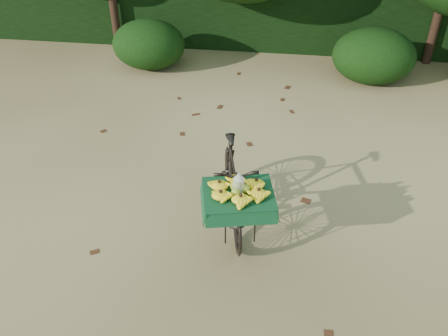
# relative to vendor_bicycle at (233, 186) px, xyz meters

# --- Properties ---
(ground) EXTENTS (80.00, 80.00, 0.00)m
(ground) POSITION_rel_vendor_bicycle_xyz_m (0.72, 0.19, -0.55)
(ground) COLOR tan
(ground) RESTS_ON ground
(vendor_bicycle) EXTENTS (1.02, 1.91, 1.08)m
(vendor_bicycle) POSITION_rel_vendor_bicycle_xyz_m (0.00, 0.00, 0.00)
(vendor_bicycle) COLOR black
(vendor_bicycle) RESTS_ON ground
(hedge_backdrop) EXTENTS (26.00, 1.80, 1.80)m
(hedge_backdrop) POSITION_rel_vendor_bicycle_xyz_m (0.72, 6.49, 0.35)
(hedge_backdrop) COLOR black
(hedge_backdrop) RESTS_ON ground
(bush_clumps) EXTENTS (8.80, 1.70, 0.90)m
(bush_clumps) POSITION_rel_vendor_bicycle_xyz_m (1.22, 4.49, -0.10)
(bush_clumps) COLOR black
(bush_clumps) RESTS_ON ground
(leaf_litter) EXTENTS (7.00, 7.30, 0.01)m
(leaf_litter) POSITION_rel_vendor_bicycle_xyz_m (0.72, 0.84, -0.55)
(leaf_litter) COLOR #472412
(leaf_litter) RESTS_ON ground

